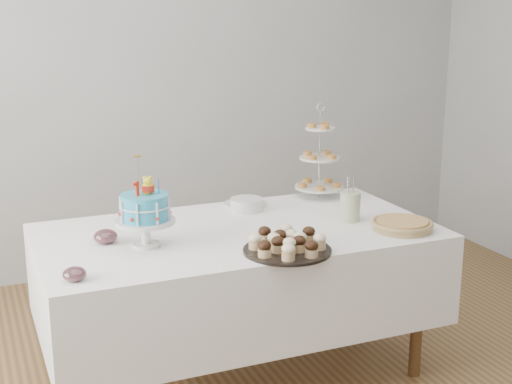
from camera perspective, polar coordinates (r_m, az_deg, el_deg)
name	(u,v)px	position (r m, az deg, el deg)	size (l,w,h in m)	color
walls	(262,121)	(3.08, 0.48, 5.71)	(5.04, 4.04, 2.70)	#9C9EA1
table	(238,273)	(3.56, -1.46, -6.53)	(1.92, 1.02, 0.77)	white
birthday_cake	(145,222)	(3.25, -8.84, -2.42)	(0.27, 0.27, 0.42)	silver
cupcake_tray	(287,242)	(3.17, 2.52, -4.05)	(0.40, 0.40, 0.09)	black
pie	(402,225)	(3.55, 11.62, -2.57)	(0.30, 0.30, 0.05)	#A18957
tiered_stand	(320,158)	(4.04, 5.11, 2.69)	(0.28, 0.28, 0.54)	silver
plate_stack	(246,205)	(3.80, -0.79, -1.01)	(0.17, 0.17, 0.07)	silver
pastry_plate	(245,202)	(3.91, -0.85, -0.83)	(0.24, 0.24, 0.04)	silver
jam_bowl_a	(74,274)	(2.94, -14.32, -6.40)	(0.10, 0.10, 0.06)	silver
jam_bowl_b	(106,237)	(3.35, -11.95, -3.52)	(0.11, 0.11, 0.07)	silver
utensil_pitcher	(350,205)	(3.64, 7.55, -1.06)	(0.11, 0.10, 0.23)	beige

